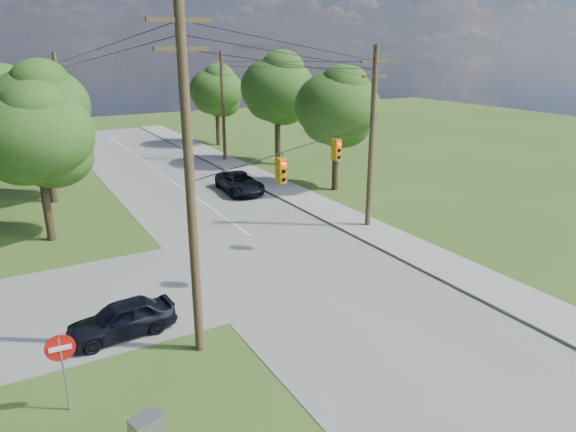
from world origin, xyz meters
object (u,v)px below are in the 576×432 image
pole_sw (190,181)px  car_main_north (240,183)px  pole_ne (372,137)px  pole_north_w (62,115)px  car_cross_dark (122,319)px  do_not_enter_sign (61,357)px  pole_north_e (223,106)px

pole_sw → car_main_north: pole_sw is taller
pole_sw → pole_ne: bearing=29.4°
pole_north_w → pole_sw: bearing=-89.2°
car_cross_dark → do_not_enter_sign: (-2.36, -3.47, 1.14)m
car_main_north → do_not_enter_sign: bearing=-122.8°
pole_sw → pole_north_w: 29.62m
pole_ne → do_not_enter_sign: (-18.05, -8.77, -3.62)m
pole_north_e → do_not_enter_sign: bearing=-120.4°
pole_ne → pole_sw: bearing=-150.6°
pole_sw → pole_ne: size_ratio=1.14×
pole_north_w → car_main_north: pole_north_w is taller
pole_ne → car_cross_dark: (-15.69, -5.30, -4.76)m
pole_north_w → car_cross_dark: (-1.79, -27.30, -4.42)m
car_main_north → pole_north_w: bearing=136.6°
pole_sw → pole_north_w: pole_sw is taller
pole_sw → car_main_north: 21.66m
pole_north_e → do_not_enter_sign: size_ratio=3.92×
pole_ne → do_not_enter_sign: 20.40m
car_cross_dark → do_not_enter_sign: size_ratio=1.55×
pole_sw → car_main_north: bearing=61.6°
car_cross_dark → pole_north_e: bearing=145.7°
car_cross_dark → pole_north_w: bearing=171.8°
pole_north_w → car_main_north: size_ratio=1.90×
pole_north_w → do_not_enter_sign: bearing=-97.7°
pole_north_w → car_cross_dark: bearing=-93.8°
pole_ne → pole_north_w: (-13.90, 22.00, -0.34)m
car_main_north → do_not_enter_sign: (-14.53, -19.60, 1.09)m
pole_sw → do_not_enter_sign: bearing=-165.5°
pole_sw → do_not_enter_sign: size_ratio=4.70×
pole_sw → pole_north_e: bearing=65.5°
pole_north_e → car_cross_dark: size_ratio=2.53×
pole_ne → car_main_north: size_ratio=1.99×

